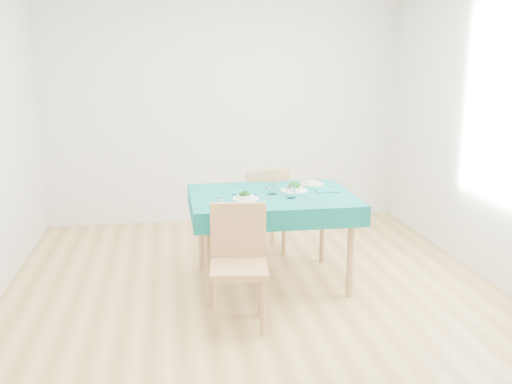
{
  "coord_description": "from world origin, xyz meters",
  "views": [
    {
      "loc": [
        -0.67,
        -4.17,
        1.84
      ],
      "look_at": [
        0.0,
        0.0,
        0.85
      ],
      "focal_mm": 40.0,
      "sensor_mm": 36.0,
      "label": 1
    }
  ],
  "objects": [
    {
      "name": "chair_far",
      "position": [
        0.23,
        1.07,
        0.51
      ],
      "size": [
        0.47,
        0.5,
        1.03
      ],
      "primitive_type": "cube",
      "rotation": [
        0.0,
        0.0,
        3.27
      ],
      "color": "#AD8151",
      "rests_on": "ground"
    },
    {
      "name": "chair_near",
      "position": [
        -0.2,
        -0.49,
        0.5
      ],
      "size": [
        0.44,
        0.48,
        0.99
      ],
      "primitive_type": "cube",
      "rotation": [
        0.0,
        0.0,
        -0.11
      ],
      "color": "#AD8151",
      "rests_on": "ground"
    },
    {
      "name": "knife_near",
      "position": [
        0.1,
        0.18,
        0.76
      ],
      "size": [
        0.08,
        0.19,
        0.0
      ],
      "primitive_type": "cube",
      "rotation": [
        0.0,
        0.0,
        0.35
      ],
      "color": "silver",
      "rests_on": "table"
    },
    {
      "name": "napkin_near",
      "position": [
        -0.05,
        0.36,
        0.76
      ],
      "size": [
        0.19,
        0.13,
        0.01
      ],
      "primitive_type": "cube",
      "rotation": [
        0.0,
        0.0,
        0.01
      ],
      "color": "#0C6A67",
      "rests_on": "table"
    },
    {
      "name": "bowl_far",
      "position": [
        0.38,
        0.37,
        0.79
      ],
      "size": [
        0.23,
        0.23,
        0.07
      ],
      "primitive_type": null,
      "color": "white",
      "rests_on": "table"
    },
    {
      "name": "fork_near",
      "position": [
        -0.26,
        0.12,
        0.76
      ],
      "size": [
        0.05,
        0.2,
        0.0
      ],
      "primitive_type": "cube",
      "rotation": [
        0.0,
        0.0,
        0.12
      ],
      "color": "silver",
      "rests_on": "table"
    },
    {
      "name": "fork_far",
      "position": [
        0.18,
        0.46,
        0.76
      ],
      "size": [
        0.04,
        0.16,
        0.0
      ],
      "primitive_type": "cube",
      "rotation": [
        0.0,
        0.0,
        0.11
      ],
      "color": "silver",
      "rests_on": "table"
    },
    {
      "name": "tumbler_center",
      "position": [
        0.18,
        0.3,
        0.8
      ],
      "size": [
        0.07,
        0.07,
        0.09
      ],
      "primitive_type": "cylinder",
      "color": "white",
      "rests_on": "table"
    },
    {
      "name": "tumbler_side",
      "position": [
        0.3,
        0.14,
        0.81
      ],
      "size": [
        0.07,
        0.07,
        0.1
      ],
      "primitive_type": "cylinder",
      "color": "white",
      "rests_on": "table"
    },
    {
      "name": "side_plate",
      "position": [
        0.6,
        0.59,
        0.76
      ],
      "size": [
        0.21,
        0.21,
        0.01
      ],
      "primitive_type": "cylinder",
      "color": "#A7D668",
      "rests_on": "table"
    },
    {
      "name": "napkin_far",
      "position": [
        0.66,
        0.33,
        0.76
      ],
      "size": [
        0.2,
        0.14,
        0.01
      ],
      "primitive_type": "cube",
      "rotation": [
        0.0,
        0.0,
        -0.06
      ],
      "color": "#0C6A67",
      "rests_on": "table"
    },
    {
      "name": "room_shell",
      "position": [
        0.0,
        0.0,
        1.35
      ],
      "size": [
        4.02,
        4.52,
        2.73
      ],
      "color": "#A38144",
      "rests_on": "ground"
    },
    {
      "name": "bread_slice",
      "position": [
        0.6,
        0.59,
        0.78
      ],
      "size": [
        0.13,
        0.13,
        0.02
      ],
      "primitive_type": "cube",
      "rotation": [
        0.0,
        0.0,
        0.24
      ],
      "color": "beige",
      "rests_on": "side_plate"
    },
    {
      "name": "table",
      "position": [
        0.18,
        0.28,
        0.38
      ],
      "size": [
        1.33,
        1.01,
        0.76
      ],
      "primitive_type": "cube",
      "color": "#08605E",
      "rests_on": "ground"
    },
    {
      "name": "bowl_near",
      "position": [
        -0.06,
        0.15,
        0.79
      ],
      "size": [
        0.21,
        0.21,
        0.06
      ],
      "primitive_type": null,
      "color": "white",
      "rests_on": "table"
    },
    {
      "name": "knife_far",
      "position": [
        0.58,
        0.33,
        0.76
      ],
      "size": [
        0.06,
        0.22,
        0.0
      ],
      "primitive_type": "cube",
      "rotation": [
        0.0,
        0.0,
        -0.21
      ],
      "color": "silver",
      "rests_on": "table"
    }
  ]
}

